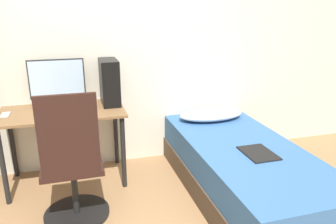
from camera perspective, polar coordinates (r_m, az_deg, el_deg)
The scene contains 11 objects.
wall_back at distance 3.37m, azimuth -12.77°, elevation 10.98°, with size 8.00×0.05×2.50m.
desk at distance 3.18m, azimuth -17.75°, elevation -1.62°, with size 1.11×0.61×0.72m.
office_chair at distance 2.64m, azimuth -16.21°, elevation -10.24°, with size 0.52×0.52×1.08m.
bed at distance 3.04m, azimuth 12.97°, elevation -9.97°, with size 0.92×2.00×0.48m.
pillow at distance 3.53m, azimuth 7.53°, elevation -0.39°, with size 0.70×0.36×0.11m.
magazine at distance 2.81m, azimuth 15.46°, elevation -6.91°, with size 0.24×0.32×0.01m.
monitor at distance 3.29m, azimuth -18.73°, elevation 5.18°, with size 0.51×0.17×0.44m.
keyboard at distance 3.03m, azimuth -17.91°, elevation -0.28°, with size 0.38×0.11×0.02m.
pc_tower at distance 3.22m, azimuth -10.17°, elevation 5.17°, with size 0.17×0.35×0.43m.
mouse at distance 3.03m, azimuth -13.40°, elevation 0.11°, with size 0.06×0.09×0.02m.
phone at distance 3.21m, azimuth -26.46°, elevation -0.42°, with size 0.07×0.14×0.01m.
Camera 1 is at (-0.22, -1.81, 1.63)m, focal length 35.00 mm.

